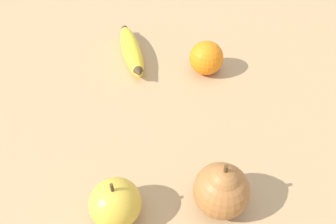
# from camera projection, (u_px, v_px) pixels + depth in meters

# --- Properties ---
(ground_plane) EXTENTS (3.00, 3.00, 0.00)m
(ground_plane) POSITION_uv_depth(u_px,v_px,m) (150.00, 104.00, 0.61)
(ground_plane) COLOR tan
(banana) EXTENTS (0.15, 0.16, 0.04)m
(banana) POSITION_uv_depth(u_px,v_px,m) (132.00, 51.00, 0.70)
(banana) COLOR yellow
(banana) RESTS_ON ground_plane
(orange) EXTENTS (0.07, 0.07, 0.07)m
(orange) POSITION_uv_depth(u_px,v_px,m) (206.00, 58.00, 0.65)
(orange) COLOR orange
(orange) RESTS_ON ground_plane
(pear) EXTENTS (0.08, 0.08, 0.09)m
(pear) POSITION_uv_depth(u_px,v_px,m) (222.00, 189.00, 0.43)
(pear) COLOR #A36633
(pear) RESTS_ON ground_plane
(apple) EXTENTS (0.07, 0.07, 0.08)m
(apple) POSITION_uv_depth(u_px,v_px,m) (115.00, 203.00, 0.43)
(apple) COLOR gold
(apple) RESTS_ON ground_plane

